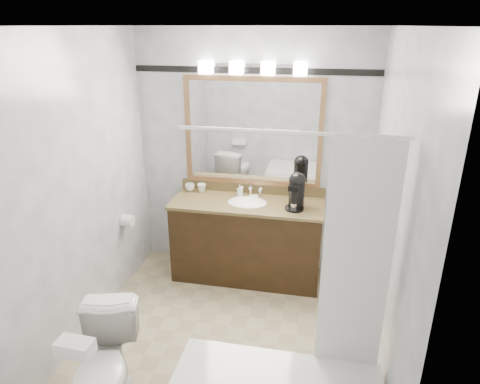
% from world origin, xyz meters
% --- Properties ---
extents(room, '(2.42, 2.62, 2.52)m').
position_xyz_m(room, '(0.00, 0.00, 1.25)').
color(room, tan).
rests_on(room, ground).
extents(vanity, '(1.53, 0.58, 0.97)m').
position_xyz_m(vanity, '(0.00, 1.02, 0.44)').
color(vanity, black).
rests_on(vanity, ground).
extents(mirror, '(1.40, 0.04, 1.10)m').
position_xyz_m(mirror, '(0.00, 1.28, 1.50)').
color(mirror, '#966A43').
rests_on(mirror, room).
extents(vanity_light_bar, '(1.02, 0.14, 0.12)m').
position_xyz_m(vanity_light_bar, '(0.00, 1.23, 2.13)').
color(vanity_light_bar, silver).
rests_on(vanity_light_bar, room).
extents(accent_stripe, '(2.40, 0.01, 0.06)m').
position_xyz_m(accent_stripe, '(0.00, 1.29, 2.10)').
color(accent_stripe, black).
rests_on(accent_stripe, room).
extents(tp_roll, '(0.11, 0.12, 0.12)m').
position_xyz_m(tp_roll, '(-1.14, 0.66, 0.70)').
color(tp_roll, white).
rests_on(tp_roll, room).
extents(toilet, '(0.57, 0.78, 0.72)m').
position_xyz_m(toilet, '(-0.62, -0.86, 0.36)').
color(toilet, white).
rests_on(toilet, ground).
extents(tissue_box, '(0.22, 0.13, 0.09)m').
position_xyz_m(tissue_box, '(-0.62, -1.12, 0.76)').
color(tissue_box, white).
rests_on(tissue_box, toilet).
extents(coffee_maker, '(0.18, 0.23, 0.36)m').
position_xyz_m(coffee_maker, '(0.49, 0.98, 1.03)').
color(coffee_maker, black).
rests_on(coffee_maker, vanity).
extents(cup_left, '(0.11, 0.11, 0.08)m').
position_xyz_m(cup_left, '(-0.66, 1.21, 0.89)').
color(cup_left, white).
rests_on(cup_left, vanity).
extents(cup_right, '(0.11, 0.11, 0.09)m').
position_xyz_m(cup_right, '(-0.53, 1.21, 0.89)').
color(cup_right, white).
rests_on(cup_right, vanity).
extents(soap_bottle_a, '(0.07, 0.07, 0.12)m').
position_xyz_m(soap_bottle_a, '(-0.11, 1.17, 0.91)').
color(soap_bottle_a, white).
rests_on(soap_bottle_a, vanity).
extents(soap_bar, '(0.10, 0.07, 0.03)m').
position_xyz_m(soap_bar, '(0.04, 1.13, 0.86)').
color(soap_bar, beige).
rests_on(soap_bar, vanity).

